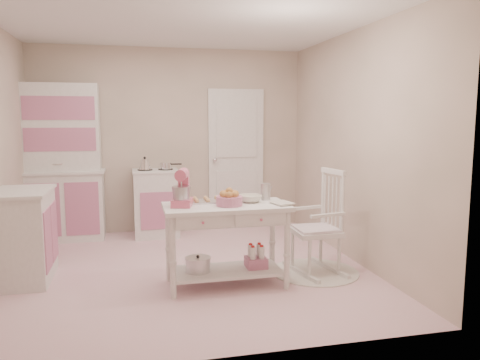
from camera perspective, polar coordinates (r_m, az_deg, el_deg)
name	(u,v)px	position (r m, az deg, el deg)	size (l,w,h in m)	color
room_shell	(186,116)	(4.89, -6.64, 7.77)	(3.84, 3.84, 2.62)	pink
door	(236,159)	(6.92, -0.48, 2.58)	(0.82, 0.05, 2.04)	white
hutch	(63,162)	(6.61, -20.78, 2.01)	(1.06, 0.50, 2.08)	white
stove	(156,203)	(6.58, -10.18, -2.73)	(0.62, 0.57, 0.92)	white
base_cabinet	(24,236)	(5.18, -24.85, -6.17)	(0.54, 0.84, 0.92)	white
lace_rug	(315,272)	(5.12, 9.12, -10.99)	(0.92, 0.92, 0.01)	white
rocking_chair	(316,222)	(4.97, 9.26, -5.04)	(0.48, 0.72, 1.10)	white
work_table	(226,245)	(4.59, -1.68, -7.94)	(1.20, 0.60, 0.80)	white
stand_mixer	(182,188)	(4.43, -7.09, -1.03)	(0.20, 0.28, 0.34)	#E36084
cookie_tray	(208,201)	(4.65, -3.95, -2.60)	(0.34, 0.24, 0.02)	silver
bread_basket	(229,201)	(4.45, -1.32, -2.57)	(0.25, 0.25, 0.09)	#C57196
mixing_bowl	(250,199)	(4.63, 1.26, -2.28)	(0.23, 0.23, 0.07)	silver
metal_pitcher	(266,192)	(4.74, 3.13, -1.44)	(0.10, 0.10, 0.17)	silver
recipe_book	(275,204)	(4.50, 4.24, -2.92)	(0.17, 0.23, 0.02)	silver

